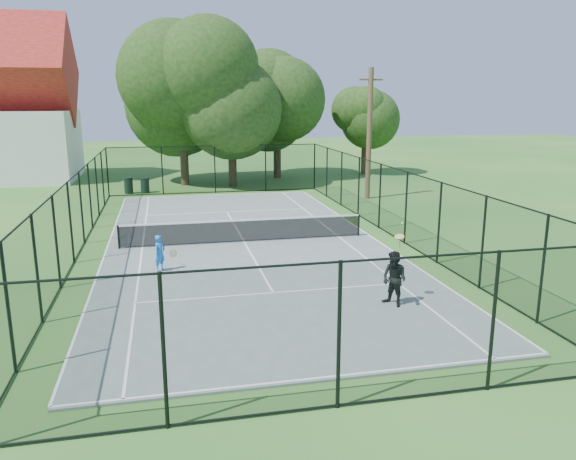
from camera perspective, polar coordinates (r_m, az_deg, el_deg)
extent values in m
plane|color=#2A6221|center=(23.40, -4.47, -1.35)|extent=(120.00, 120.00, 0.00)
cube|color=slate|center=(23.40, -4.47, -1.28)|extent=(11.00, 24.00, 0.06)
cylinder|color=black|center=(23.15, -16.84, -0.69)|extent=(0.08, 0.08, 0.95)
cylinder|color=black|center=(24.44, 7.20, 0.50)|extent=(0.08, 0.08, 0.95)
cube|color=black|center=(23.27, -4.49, -0.08)|extent=(10.00, 0.03, 0.88)
cube|color=white|center=(23.18, -4.51, 0.99)|extent=(10.00, 0.05, 0.06)
cylinder|color=#332114|center=(39.45, -10.51, 7.48)|extent=(0.56, 0.56, 4.11)
sphere|color=black|center=(39.26, -10.75, 13.16)|extent=(7.41, 7.41, 7.41)
cylinder|color=#332114|center=(38.28, -5.67, 7.39)|extent=(0.56, 0.56, 4.00)
sphere|color=black|center=(38.08, -5.81, 13.07)|extent=(7.18, 7.18, 7.18)
cylinder|color=#332114|center=(42.50, -1.10, 8.01)|extent=(0.56, 0.56, 3.97)
sphere|color=black|center=(42.32, -1.13, 12.82)|extent=(6.31, 6.31, 6.31)
cylinder|color=#332114|center=(44.89, 7.81, 7.41)|extent=(0.56, 0.56, 2.78)
sphere|color=black|center=(44.70, 7.91, 10.72)|extent=(4.85, 4.85, 4.85)
cylinder|color=black|center=(36.79, -15.89, 4.33)|extent=(0.54, 0.54, 0.98)
cylinder|color=black|center=(36.72, -15.94, 5.11)|extent=(0.58, 0.58, 0.05)
cylinder|color=black|center=(36.86, -14.32, 4.39)|extent=(0.54, 0.54, 0.91)
cylinder|color=black|center=(36.79, -14.37, 5.12)|extent=(0.58, 0.58, 0.05)
cylinder|color=#4C3823|center=(33.64, 8.25, 9.57)|extent=(0.30, 0.30, 7.59)
cube|color=#4C3823|center=(33.59, 8.44, 14.88)|extent=(1.40, 0.10, 0.10)
imported|color=blue|center=(19.81, -12.89, -2.31)|extent=(0.53, 0.54, 1.26)
torus|color=gold|center=(19.97, -11.59, -2.35)|extent=(0.27, 0.18, 0.29)
cylinder|color=silver|center=(19.97, -11.59, -2.35)|extent=(0.23, 0.15, 0.25)
imported|color=black|center=(16.35, 10.75, -4.91)|extent=(0.91, 0.98, 1.60)
torus|color=gold|center=(16.44, 11.25, -0.66)|extent=(0.30, 0.28, 0.14)
cylinder|color=silver|center=(16.44, 11.25, -0.66)|extent=(0.26, 0.24, 0.11)
sphere|color=#CCE526|center=(16.53, 11.56, 0.69)|extent=(0.07, 0.07, 0.07)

